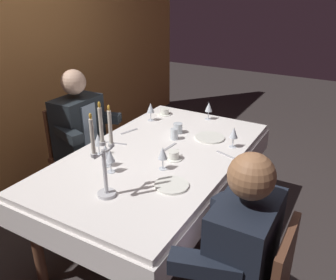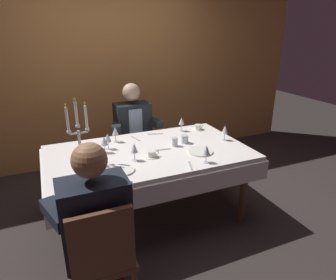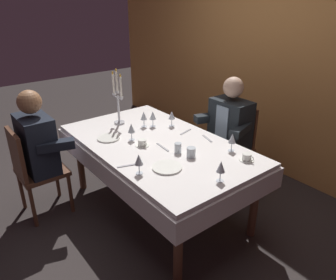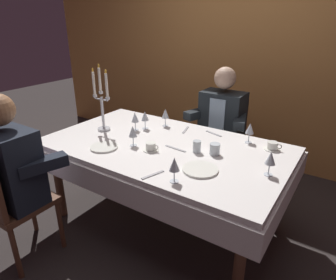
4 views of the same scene
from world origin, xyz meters
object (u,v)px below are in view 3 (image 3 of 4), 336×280
seated_diner_0 (36,144)px  wine_glass_1 (153,116)px  dining_table (157,154)px  candelabra (118,102)px  wine_glass_4 (232,139)px  water_tumbler_0 (178,148)px  wine_glass_3 (131,129)px  wine_glass_2 (221,167)px  seated_diner_1 (231,124)px  wine_glass_0 (172,116)px  coffee_cup_0 (142,143)px  wine_glass_6 (144,116)px  dinner_plate_1 (167,167)px  wine_glass_5 (139,160)px  water_tumbler_1 (191,152)px  dinner_plate_0 (109,138)px  coffee_cup_1 (247,157)px

seated_diner_0 → wine_glass_1: bearing=73.5°
dining_table → candelabra: candelabra is taller
wine_glass_4 → water_tumbler_0: bearing=-123.9°
wine_glass_3 → wine_glass_4: bearing=37.4°
dining_table → wine_glass_1: 0.46m
wine_glass_2 → seated_diner_1: bearing=128.1°
wine_glass_0 → wine_glass_4: 0.78m
seated_diner_1 → wine_glass_3: bearing=-105.8°
wine_glass_2 → coffee_cup_0: wine_glass_2 is taller
seated_diner_1 → candelabra: bearing=-128.8°
wine_glass_1 → seated_diner_0: seated_diner_0 is taller
wine_glass_6 → seated_diner_0: seated_diner_0 is taller
seated_diner_0 → dinner_plate_1: bearing=30.9°
candelabra → dinner_plate_1: bearing=-10.3°
dining_table → wine_glass_6: size_ratio=11.83×
dining_table → seated_diner_1: (0.11, 0.89, 0.11)m
wine_glass_3 → wine_glass_6: 0.35m
candelabra → wine_glass_6: candelabra is taller
wine_glass_5 → seated_diner_0: seated_diner_0 is taller
water_tumbler_1 → candelabra: bearing=-175.4°
wine_glass_0 → water_tumbler_0: 0.62m
dining_table → wine_glass_3: size_ratio=11.83×
wine_glass_1 → wine_glass_2: size_ratio=1.00×
wine_glass_2 → seated_diner_1: seated_diner_1 is taller
wine_glass_6 → wine_glass_5: bearing=-36.4°
candelabra → dining_table: bearing=2.7°
candelabra → wine_glass_5: candelabra is taller
wine_glass_5 → dinner_plate_0: bearing=169.8°
dinner_plate_0 → wine_glass_3: wine_glass_3 is taller
dining_table → seated_diner_0: bearing=-127.0°
dinner_plate_0 → wine_glass_2: 1.22m
dinner_plate_1 → wine_glass_2: bearing=25.5°
candelabra → wine_glass_5: 1.09m
wine_glass_3 → water_tumbler_0: (0.47, 0.17, -0.07)m
wine_glass_2 → wine_glass_6: (-1.22, 0.16, 0.00)m
dining_table → wine_glass_2: size_ratio=11.83×
dinner_plate_1 → seated_diner_1: 1.16m
dinner_plate_1 → seated_diner_1: seated_diner_1 is taller
candelabra → water_tumbler_0: bearing=2.9°
wine_glass_4 → wine_glass_6: size_ratio=1.00×
candelabra → water_tumbler_1: bearing=4.6°
wine_glass_3 → wine_glass_5: bearing=-27.2°
wine_glass_0 → seated_diner_0: size_ratio=0.13×
wine_glass_4 → water_tumbler_0: size_ratio=1.84×
wine_glass_0 → wine_glass_4: size_ratio=1.00×
dinner_plate_1 → wine_glass_2: size_ratio=1.45×
dinner_plate_0 → water_tumbler_1: 0.84m
dinner_plate_0 → seated_diner_0: size_ratio=0.17×
wine_glass_0 → coffee_cup_1: (0.97, 0.01, -0.09)m
wine_glass_3 → water_tumbler_1: 0.64m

